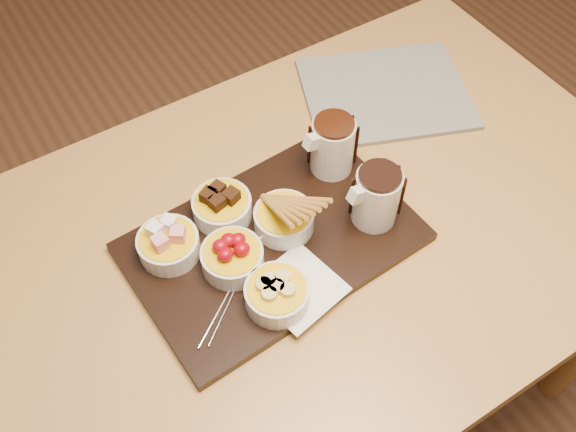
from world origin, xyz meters
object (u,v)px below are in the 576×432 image
serving_board (273,242)px  bowl_strawberries (232,258)px  pitcher_dark_chocolate (376,197)px  pitcher_milk_chocolate (332,146)px  newspaper (385,93)px  dining_table (320,253)px

serving_board → bowl_strawberries: 0.08m
bowl_strawberries → pitcher_dark_chocolate: pitcher_dark_chocolate is taller
bowl_strawberries → pitcher_dark_chocolate: 0.25m
bowl_strawberries → pitcher_milk_chocolate: (0.25, 0.09, 0.03)m
bowl_strawberries → newspaper: (0.46, 0.20, -0.03)m
pitcher_milk_chocolate → bowl_strawberries: bearing=-163.6°
newspaper → bowl_strawberries: bearing=-135.0°
serving_board → bowl_strawberries: size_ratio=4.60×
serving_board → dining_table: bearing=-5.8°
dining_table → newspaper: newspaper is taller
dining_table → bowl_strawberries: size_ratio=12.00×
dining_table → serving_board: (-0.10, 0.00, 0.11)m
bowl_strawberries → newspaper: bearing=23.4°
pitcher_dark_chocolate → pitcher_milk_chocolate: bearing=85.6°
serving_board → newspaper: bearing=23.3°
pitcher_milk_chocolate → newspaper: pitcher_milk_chocolate is taller
dining_table → pitcher_milk_chocolate: size_ratio=11.55×
newspaper → pitcher_dark_chocolate: bearing=-109.7°
pitcher_dark_chocolate → dining_table: bearing=143.7°
pitcher_dark_chocolate → pitcher_milk_chocolate: (0.00, 0.13, 0.00)m
bowl_strawberries → pitcher_milk_chocolate: bearing=19.6°
dining_table → pitcher_dark_chocolate: 0.19m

